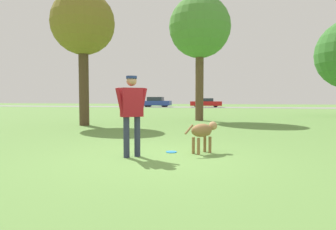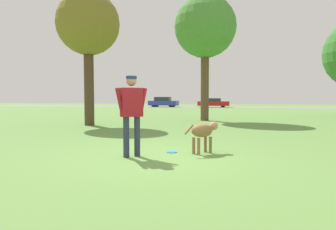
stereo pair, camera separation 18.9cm
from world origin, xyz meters
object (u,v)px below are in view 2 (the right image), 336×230
object	(u,v)px
person	(132,109)
frisbee	(172,152)
tree_near_left	(88,25)
parked_car_blue	(163,102)
parked_car_red	(213,103)
tree_mid_center	(205,28)
dog	(204,131)

from	to	relation	value
person	frisbee	xyz separation A→B (m)	(0.72, 0.73, -1.04)
tree_near_left	parked_car_blue	xyz separation A→B (m)	(-4.48, 29.69, -3.95)
tree_near_left	parked_car_red	bearing A→B (deg)	84.58
tree_mid_center	frisbee	bearing A→B (deg)	-86.85
person	parked_car_blue	xyz separation A→B (m)	(-9.23, 36.39, -0.33)
person	dog	bearing A→B (deg)	-12.95
dog	parked_car_red	xyz separation A→B (m)	(-3.38, 35.63, 0.14)
person	parked_car_blue	size ratio (longest dim) A/B	0.41
frisbee	parked_car_red	world-z (taller)	parked_car_red
dog	parked_car_red	size ratio (longest dim) A/B	0.19
dog	tree_near_left	size ratio (longest dim) A/B	0.14
person	tree_near_left	xyz separation A→B (m)	(-4.74, 6.70, 3.62)
person	frisbee	size ratio (longest dim) A/B	6.95
person	frisbee	bearing A→B (deg)	3.60
tree_mid_center	parked_car_blue	xyz separation A→B (m)	(-9.38, 25.40, -4.51)
frisbee	tree_near_left	bearing A→B (deg)	132.46
tree_near_left	tree_mid_center	xyz separation A→B (m)	(4.90, 4.29, 0.56)
tree_mid_center	parked_car_red	distance (m)	25.95
parked_car_blue	parked_car_red	xyz separation A→B (m)	(7.30, 0.06, -0.08)
parked_car_red	person	bearing A→B (deg)	-89.62
person	parked_car_blue	bearing A→B (deg)	62.09
parked_car_red	tree_near_left	bearing A→B (deg)	-98.06
frisbee	tree_mid_center	size ratio (longest dim) A/B	0.04
tree_mid_center	parked_car_red	size ratio (longest dim) A/B	1.57
frisbee	tree_near_left	distance (m)	9.33
frisbee	tree_mid_center	distance (m)	11.52
dog	parked_car_red	distance (m)	35.79
person	frisbee	world-z (taller)	person
dog	tree_mid_center	world-z (taller)	tree_mid_center
tree_near_left	parked_car_blue	size ratio (longest dim) A/B	1.45
frisbee	parked_car_red	distance (m)	35.82
tree_mid_center	parked_car_blue	world-z (taller)	tree_mid_center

